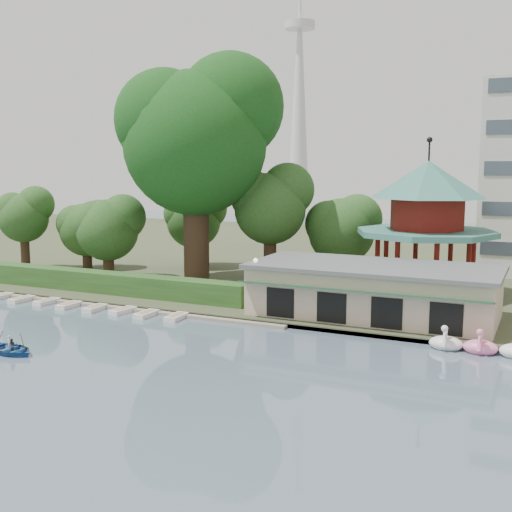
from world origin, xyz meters
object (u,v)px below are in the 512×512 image
Objects in this scene: dock at (101,304)px; big_tree at (198,131)px; boathouse at (373,290)px; rowboat_with_passengers at (11,346)px; pavilion at (427,214)px.

big_tree reaches higher than dock.
big_tree is at bearing 161.63° from boathouse.
big_tree is 28.31m from rowboat_with_passengers.
pavilion reaches higher than boathouse.
boathouse reaches higher than dock.
dock is at bearing -148.34° from pavilion.
big_tree reaches higher than pavilion.
rowboat_with_passengers is (0.34, -24.41, -14.34)m from big_tree.
pavilion is 2.48× the size of rowboat_with_passengers.
dock is at bearing -167.76° from boathouse.
rowboat_with_passengers is at bearing -125.99° from pavilion.
big_tree is at bearing 90.80° from rowboat_with_passengers.
rowboat_with_passengers is (3.53, -13.39, 0.40)m from dock.
pavilion reaches higher than rowboat_with_passengers.
dock is at bearing -106.12° from big_tree.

